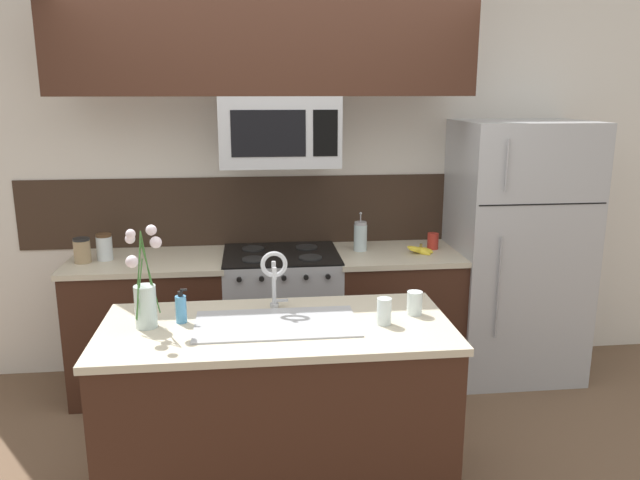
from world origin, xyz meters
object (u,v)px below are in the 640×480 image
object	(u,v)px
storage_jar_medium	(104,247)
coffee_tin	(433,241)
spare_glass	(415,303)
storage_jar_tall	(82,250)
stove_range	(282,319)
refrigerator	(515,250)
flower_vase	(145,296)
sink_faucet	(274,272)
french_press	(360,236)
dish_soap_bottle	(181,309)
drinking_glass	(384,311)
banana_bunch	(421,250)
microwave	(279,131)

from	to	relation	value
storage_jar_medium	coffee_tin	distance (m)	2.18
spare_glass	storage_jar_tall	bearing A→B (deg)	148.17
spare_glass	stove_range	bearing A→B (deg)	116.45
refrigerator	flower_vase	bearing A→B (deg)	-151.82
sink_faucet	spare_glass	size ratio (longest dim) A/B	2.66
stove_range	french_press	size ratio (longest dim) A/B	3.48
dish_soap_bottle	flower_vase	world-z (taller)	flower_vase
sink_faucet	dish_soap_bottle	world-z (taller)	sink_faucet
storage_jar_medium	sink_faucet	world-z (taller)	sink_faucet
refrigerator	sink_faucet	world-z (taller)	refrigerator
french_press	refrigerator	bearing A→B (deg)	-2.12
storage_jar_medium	french_press	distance (m)	1.68
drinking_glass	spare_glass	size ratio (longest dim) A/B	1.10
banana_bunch	french_press	world-z (taller)	french_press
stove_range	coffee_tin	size ratio (longest dim) A/B	8.45
refrigerator	banana_bunch	bearing A→B (deg)	-173.43
microwave	banana_bunch	distance (m)	1.22
coffee_tin	sink_faucet	size ratio (longest dim) A/B	0.36
dish_soap_bottle	flower_vase	xyz separation A→B (m)	(-0.15, -0.05, 0.08)
stove_range	banana_bunch	size ratio (longest dim) A/B	4.87
flower_vase	drinking_glass	bearing A→B (deg)	-4.37
flower_vase	storage_jar_tall	bearing A→B (deg)	116.09
stove_range	storage_jar_tall	distance (m)	1.37
banana_bunch	dish_soap_bottle	world-z (taller)	dish_soap_bottle
storage_jar_medium	flower_vase	size ratio (longest dim) A/B	0.35
french_press	dish_soap_bottle	distance (m)	1.63
spare_glass	flower_vase	bearing A→B (deg)	-178.65
microwave	drinking_glass	size ratio (longest dim) A/B	5.87
dish_soap_bottle	drinking_glass	world-z (taller)	dish_soap_bottle
banana_bunch	coffee_tin	bearing A→B (deg)	44.05
stove_range	refrigerator	size ratio (longest dim) A/B	0.52
sink_faucet	banana_bunch	bearing A→B (deg)	44.26
spare_glass	storage_jar_medium	bearing A→B (deg)	145.18
stove_range	dish_soap_bottle	world-z (taller)	dish_soap_bottle
storage_jar_medium	french_press	xyz separation A→B (m)	(1.68, 0.05, 0.01)
drinking_glass	microwave	bearing A→B (deg)	107.95
stove_range	banana_bunch	bearing A→B (deg)	-3.67
storage_jar_tall	dish_soap_bottle	bearing A→B (deg)	-57.19
microwave	french_press	bearing A→B (deg)	8.49
french_press	sink_faucet	world-z (taller)	sink_faucet
dish_soap_bottle	storage_jar_medium	bearing A→B (deg)	117.02
storage_jar_medium	flower_vase	xyz separation A→B (m)	(0.45, -1.23, 0.07)
refrigerator	storage_jar_medium	world-z (taller)	refrigerator
storage_jar_medium	dish_soap_bottle	world-z (taller)	storage_jar_medium
drinking_glass	refrigerator	bearing A→B (deg)	47.47
stove_range	storage_jar_tall	bearing A→B (deg)	-178.22
storage_jar_medium	banana_bunch	bearing A→B (deg)	-1.97
refrigerator	storage_jar_tall	distance (m)	2.89
stove_range	storage_jar_tall	xyz separation A→B (m)	(-1.26, -0.04, 0.53)
storage_jar_tall	spare_glass	size ratio (longest dim) A/B	1.38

